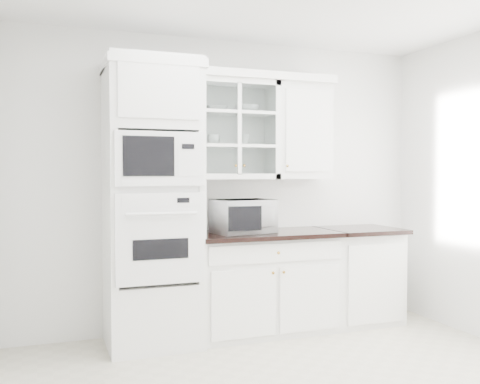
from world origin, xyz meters
name	(u,v)px	position (x,y,z in m)	size (l,w,h in m)	color
room_shell	(283,127)	(0.00, 0.43, 1.78)	(4.00, 3.50, 2.70)	white
oven_column	(152,203)	(-0.75, 1.42, 1.20)	(0.76, 0.68, 2.40)	white
base_cabinet_run	(264,281)	(0.28, 1.45, 0.46)	(1.32, 0.67, 0.92)	white
extra_base_cabinet	(358,274)	(1.28, 1.45, 0.46)	(0.72, 0.67, 0.92)	white
upper_cabinet_glass	(233,130)	(0.03, 1.58, 1.85)	(0.80, 0.33, 0.90)	white
upper_cabinet_solid	(300,132)	(0.71, 1.58, 1.85)	(0.55, 0.33, 0.90)	white
crown_molding	(223,75)	(-0.07, 1.56, 2.33)	(2.14, 0.38, 0.07)	white
countertop_microwave	(243,216)	(0.06, 1.43, 1.07)	(0.52, 0.43, 0.30)	white
bowl_a	(217,109)	(-0.13, 1.59, 2.04)	(0.21, 0.21, 0.05)	white
bowl_b	(247,109)	(0.16, 1.58, 2.04)	(0.22, 0.22, 0.07)	white
cup_a	(214,140)	(-0.16, 1.57, 1.75)	(0.11, 0.11, 0.09)	white
cup_b	(243,140)	(0.13, 1.59, 1.76)	(0.11, 0.11, 0.10)	white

